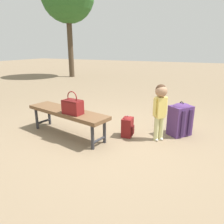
% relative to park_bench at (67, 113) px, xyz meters
% --- Properties ---
extents(ground_plane, '(40.00, 40.00, 0.00)m').
position_rel_park_bench_xyz_m(ground_plane, '(0.82, 0.17, -0.39)').
color(ground_plane, '#7F6B51').
rests_on(ground_plane, ground).
extents(park_bench, '(1.65, 0.73, 0.45)m').
position_rel_park_bench_xyz_m(park_bench, '(0.00, 0.00, 0.00)').
color(park_bench, brown).
rests_on(park_bench, ground).
extents(handbag, '(0.34, 0.22, 0.37)m').
position_rel_park_bench_xyz_m(handbag, '(0.21, -0.12, 0.18)').
color(handbag, maroon).
rests_on(handbag, park_bench).
extents(child_standing, '(0.19, 0.19, 0.92)m').
position_rel_park_bench_xyz_m(child_standing, '(1.46, 0.47, 0.22)').
color(child_standing, '#CCCC8C').
rests_on(child_standing, ground).
extents(backpack_large, '(0.42, 0.44, 0.60)m').
position_rel_park_bench_xyz_m(backpack_large, '(1.74, 0.83, -0.09)').
color(backpack_large, '#4C2D66').
rests_on(backpack_large, ground).
extents(backpack_small, '(0.21, 0.24, 0.37)m').
position_rel_park_bench_xyz_m(backpack_small, '(0.95, 0.39, -0.21)').
color(backpack_small, maroon).
rests_on(backpack_small, ground).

